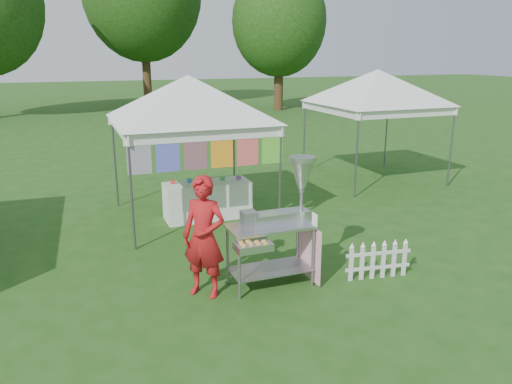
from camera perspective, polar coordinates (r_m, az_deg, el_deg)
name	(u,v)px	position (r m, az deg, el deg)	size (l,w,h in m)	color
ground	(249,285)	(7.76, -0.86, -10.55)	(120.00, 120.00, 0.00)	#204C15
canopy_main	(188,75)	(10.33, -7.78, 13.07)	(4.24, 4.24, 3.45)	#59595E
canopy_right	(378,70)	(13.98, 13.78, 13.43)	(4.24, 4.24, 3.45)	#59595E
tree_right	(279,22)	(31.16, 2.68, 18.86)	(5.60, 5.60, 8.42)	#3D2D16
donut_cart	(283,212)	(7.40, 3.15, -2.31)	(1.40, 0.96, 1.95)	gray
vendor	(204,237)	(7.17, -5.97, -5.13)	(0.65, 0.43, 1.78)	#AD1518
picket_fence	(378,261)	(8.09, 13.78, -7.68)	(1.07, 0.18, 0.56)	silver
display_table	(208,200)	(10.69, -5.56, -0.92)	(1.80, 0.70, 0.78)	white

